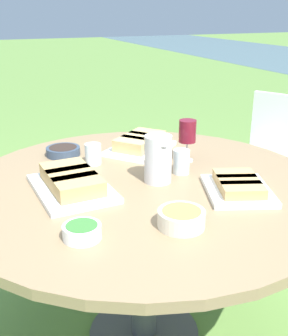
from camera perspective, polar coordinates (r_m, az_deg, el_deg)
The scene contains 13 objects.
ground_plane at distance 2.08m, azimuth -0.00°, elevation -21.49°, with size 40.00×40.00×0.00m, color #668E42.
dining_table at distance 1.70m, azimuth -0.00°, elevation -4.72°, with size 1.46×1.46×0.75m.
chair_near_right at distance 2.81m, azimuth 17.20°, elevation 1.80°, with size 0.58×0.58×0.89m.
water_pitcher at distance 1.64m, azimuth 1.91°, elevation 1.23°, with size 0.12×0.11×0.19m.
wine_glass at distance 1.86m, azimuth 5.90°, elevation 4.83°, with size 0.08×0.08×0.19m.
platter_bread_main at distance 1.60m, azimuth -9.77°, elevation -1.92°, with size 0.39×0.28×0.08m.
platter_charcuterie at distance 1.60m, azimuth 12.64°, elevation -2.46°, with size 0.35×0.32×0.06m.
platter_sandwich_side at distance 2.02m, azimuth -0.54°, elevation 3.32°, with size 0.39×0.41×0.08m.
bowl_fries at distance 1.33m, azimuth 5.09°, elevation -6.72°, with size 0.15×0.15×0.06m.
bowl_salad at distance 1.28m, azimuth -8.40°, elevation -8.43°, with size 0.12×0.12×0.04m.
bowl_olives at distance 1.99m, azimuth -10.90°, elevation 2.30°, with size 0.16×0.16×0.04m.
cup_water_near at distance 1.74m, azimuth 5.09°, elevation 0.86°, with size 0.07×0.07×0.10m.
cup_water_far at distance 1.86m, azimuth -6.90°, elevation 1.89°, with size 0.07×0.07×0.09m.
Camera 1 is at (1.41, -0.59, 1.40)m, focal length 45.00 mm.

